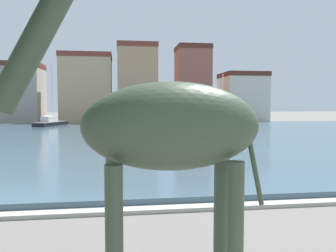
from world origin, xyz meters
TOP-DOWN VIEW (x-y plane):
  - harbor_water at (0.00, 31.88)m, footprint 91.50×44.55m
  - quay_edge_coping at (0.00, 9.35)m, footprint 91.50×0.50m
  - giraffe_statue at (-3.00, 3.32)m, footprint 3.07×0.74m
  - sailboat_black at (-12.40, 47.70)m, footprint 3.85×7.59m
  - sailboat_grey at (10.11, 43.22)m, footprint 3.18×6.70m
  - townhouse_tall_gabled at (-19.73, 59.12)m, footprint 7.21×7.22m
  - townhouse_wide_warehouse at (-8.79, 57.71)m, footprint 8.39×6.34m
  - townhouse_narrow_midrow at (-0.46, 57.47)m, footprint 6.56×7.56m
  - townhouse_corner_house at (8.96, 56.63)m, footprint 5.54×5.78m
  - townhouse_end_terrace at (18.37, 58.08)m, footprint 7.33×7.68m

SIDE VIEW (x-z plane):
  - quay_edge_coping at x=0.00m, z-range 0.00..0.12m
  - harbor_water at x=0.00m, z-range 0.00..0.30m
  - sailboat_black at x=-12.40m, z-range -3.71..4.82m
  - sailboat_grey at x=10.11m, z-range -2.98..4.18m
  - giraffe_statue at x=-3.00m, z-range 0.06..5.42m
  - townhouse_end_terrace at x=18.37m, z-range 0.01..8.78m
  - townhouse_tall_gabled at x=-19.73m, z-range 0.01..9.97m
  - townhouse_wide_warehouse at x=-8.79m, z-range 0.01..11.49m
  - townhouse_corner_house at x=8.96m, z-range 0.02..13.05m
  - townhouse_narrow_midrow at x=-0.46m, z-range 0.02..13.12m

